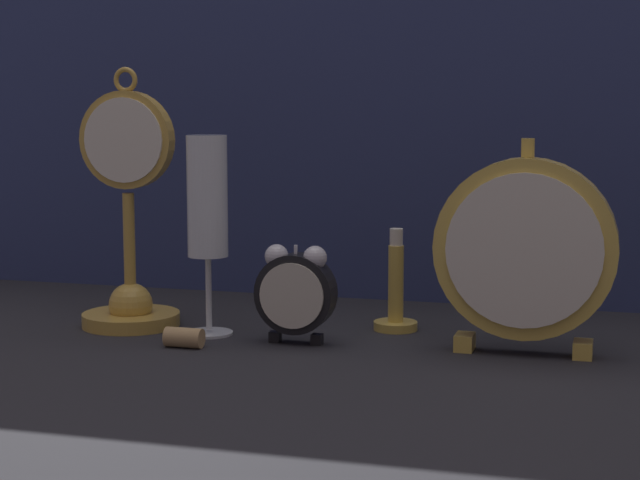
# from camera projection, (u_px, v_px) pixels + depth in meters

# --- Properties ---
(ground_plane) EXTENTS (4.00, 4.00, 0.00)m
(ground_plane) POSITION_uv_depth(u_px,v_px,m) (300.00, 352.00, 1.15)
(ground_plane) COLOR #232328
(fabric_backdrop_drape) EXTENTS (1.65, 0.01, 0.60)m
(fabric_backdrop_drape) POSITION_uv_depth(u_px,v_px,m) (371.00, 76.00, 1.42)
(fabric_backdrop_drape) COLOR navy
(fabric_backdrop_drape) RESTS_ON ground_plane
(pocket_watch_on_stand) EXTENTS (0.12, 0.12, 0.31)m
(pocket_watch_on_stand) POSITION_uv_depth(u_px,v_px,m) (129.00, 238.00, 1.27)
(pocket_watch_on_stand) COLOR gold
(pocket_watch_on_stand) RESTS_ON ground_plane
(alarm_clock_twin_bell) EXTENTS (0.09, 0.03, 0.11)m
(alarm_clock_twin_bell) POSITION_uv_depth(u_px,v_px,m) (296.00, 289.00, 1.18)
(alarm_clock_twin_bell) COLOR black
(alarm_clock_twin_bell) RESTS_ON ground_plane
(mantel_clock_silver) EXTENTS (0.19, 0.04, 0.23)m
(mantel_clock_silver) POSITION_uv_depth(u_px,v_px,m) (525.00, 250.00, 1.13)
(mantel_clock_silver) COLOR gold
(mantel_clock_silver) RESTS_ON ground_plane
(champagne_flute) EXTENTS (0.06, 0.06, 0.23)m
(champagne_flute) POSITION_uv_depth(u_px,v_px,m) (207.00, 209.00, 1.22)
(champagne_flute) COLOR silver
(champagne_flute) RESTS_ON ground_plane
(brass_candlestick) EXTENTS (0.05, 0.05, 0.12)m
(brass_candlestick) POSITION_uv_depth(u_px,v_px,m) (396.00, 298.00, 1.26)
(brass_candlestick) COLOR gold
(brass_candlestick) RESTS_ON ground_plane
(wine_cork) EXTENTS (0.04, 0.02, 0.02)m
(wine_cork) POSITION_uv_depth(u_px,v_px,m) (184.00, 338.00, 1.17)
(wine_cork) COLOR tan
(wine_cork) RESTS_ON ground_plane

